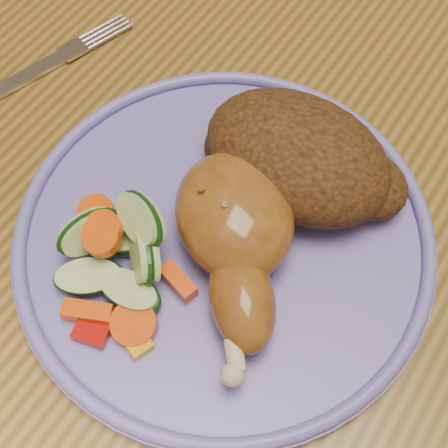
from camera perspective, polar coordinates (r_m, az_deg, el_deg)
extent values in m
plane|color=brown|center=(1.19, 7.65, -15.84)|extent=(4.00, 4.00, 0.00)
cube|color=brown|center=(0.51, 17.20, 3.11)|extent=(0.90, 1.40, 0.04)
cylinder|color=#4C2D16|center=(1.17, 10.26, 6.49)|extent=(0.04, 0.04, 0.41)
cylinder|color=#4C2D16|center=(1.41, 17.52, 16.28)|extent=(0.04, 0.04, 0.41)
cylinder|color=#6B61BE|center=(0.44, 0.00, -1.32)|extent=(0.29, 0.29, 0.01)
torus|color=#6B61BE|center=(0.43, 0.00, -0.64)|extent=(0.29, 0.29, 0.01)
ellipsoid|color=brown|center=(0.41, 0.96, 0.87)|extent=(0.12, 0.12, 0.05)
ellipsoid|color=brown|center=(0.39, 1.66, -6.74)|extent=(0.08, 0.08, 0.04)
sphere|color=beige|center=(0.38, 0.78, -13.60)|extent=(0.01, 0.01, 0.01)
ellipsoid|color=#4C2B13|center=(0.44, 6.71, 6.20)|extent=(0.14, 0.10, 0.06)
ellipsoid|color=#4C2B13|center=(0.45, 12.36, 3.73)|extent=(0.07, 0.05, 0.04)
ellipsoid|color=#4C2B13|center=(0.46, 1.63, 6.77)|extent=(0.06, 0.05, 0.03)
cube|color=#A50A05|center=(0.41, -11.94, -9.51)|extent=(0.03, 0.02, 0.01)
cube|color=#E5A507|center=(0.40, -7.95, -10.62)|extent=(0.02, 0.02, 0.01)
cylinder|color=#FA5108|center=(0.41, -10.96, -0.46)|extent=(0.02, 0.03, 0.01)
cylinder|color=#FA5108|center=(0.41, -8.22, -9.03)|extent=(0.03, 0.03, 0.02)
cube|color=#FA5108|center=(0.41, -12.35, -7.91)|extent=(0.03, 0.02, 0.01)
cube|color=#FA5108|center=(0.41, -4.20, -5.28)|extent=(0.03, 0.02, 0.01)
cylinder|color=#FA5108|center=(0.45, -11.56, 0.96)|extent=(0.03, 0.03, 0.02)
cylinder|color=#FA5108|center=(0.41, -11.13, -1.30)|extent=(0.02, 0.03, 0.01)
cylinder|color=#C4DE90|center=(0.43, -10.13, -0.99)|extent=(0.05, 0.05, 0.02)
cylinder|color=#C4DE90|center=(0.42, -12.29, -0.66)|extent=(0.04, 0.05, 0.04)
cylinder|color=#C4DE90|center=(0.41, -8.66, -6.11)|extent=(0.05, 0.05, 0.02)
cylinder|color=#C4DE90|center=(0.41, -7.32, -2.63)|extent=(0.05, 0.05, 0.04)
cylinder|color=#C4DE90|center=(0.41, -7.61, 0.46)|extent=(0.05, 0.05, 0.04)
cylinder|color=#C4DE90|center=(0.42, -12.27, -4.73)|extent=(0.06, 0.06, 0.02)
cube|color=silver|center=(0.55, -19.75, 11.40)|extent=(0.05, 0.12, 0.00)
cube|color=silver|center=(0.56, -13.64, 15.24)|extent=(0.04, 0.07, 0.00)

